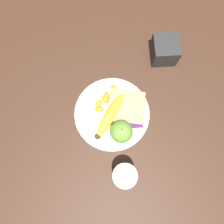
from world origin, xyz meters
TOP-DOWN VIEW (x-y plane):
  - ground_plane at (0.00, 0.00)m, footprint 3.00×3.00m
  - plate at (0.00, 0.00)m, footprint 0.25×0.25m
  - juice_glass at (0.03, -0.20)m, footprint 0.07×0.07m
  - apple at (0.03, -0.07)m, footprint 0.07×0.07m
  - banana at (-0.01, -0.01)m, footprint 0.12×0.16m
  - bread_slice at (0.05, 0.02)m, footprint 0.14×0.13m
  - fork at (-0.00, -0.00)m, footprint 0.16×0.07m
  - jam_packet at (0.07, -0.04)m, footprint 0.05×0.04m
  - orange_segment_0 at (0.01, 0.05)m, footprint 0.03×0.02m
  - orange_segment_1 at (0.02, 0.03)m, footprint 0.04×0.03m
  - orange_segment_2 at (-0.02, 0.05)m, footprint 0.03×0.04m
  - orange_segment_3 at (-0.04, 0.01)m, footprint 0.03×0.02m
  - orange_segment_4 at (-0.01, 0.06)m, footprint 0.02×0.03m
  - orange_segment_5 at (-0.04, 0.03)m, footprint 0.03×0.04m
  - orange_segment_6 at (0.01, 0.06)m, footprint 0.02×0.03m
  - orange_segment_7 at (0.01, 0.09)m, footprint 0.03×0.03m
  - condiment_caddy at (0.19, 0.20)m, footprint 0.08×0.08m

SIDE VIEW (x-z plane):
  - ground_plane at x=0.00m, z-range 0.00..0.00m
  - plate at x=0.00m, z-range 0.00..0.02m
  - fork at x=0.00m, z-range 0.01..0.02m
  - orange_segment_0 at x=0.01m, z-range 0.01..0.03m
  - orange_segment_6 at x=0.01m, z-range 0.01..0.03m
  - orange_segment_7 at x=0.01m, z-range 0.01..0.03m
  - orange_segment_4 at x=-0.01m, z-range 0.01..0.03m
  - orange_segment_5 at x=-0.04m, z-range 0.01..0.03m
  - orange_segment_3 at x=-0.04m, z-range 0.01..0.03m
  - orange_segment_2 at x=-0.02m, z-range 0.01..0.03m
  - orange_segment_1 at x=0.02m, z-range 0.01..0.03m
  - jam_packet at x=0.07m, z-range 0.01..0.03m
  - bread_slice at x=0.05m, z-range 0.01..0.03m
  - banana at x=-0.01m, z-range 0.01..0.05m
  - condiment_caddy at x=0.19m, z-range 0.00..0.08m
  - juice_glass at x=0.03m, z-range 0.00..0.09m
  - apple at x=0.03m, z-range 0.01..0.09m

